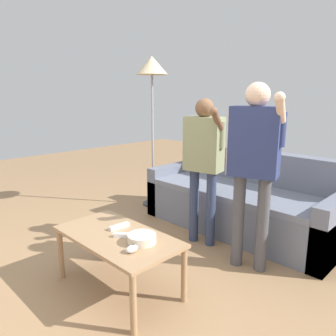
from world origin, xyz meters
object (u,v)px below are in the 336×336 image
(player_center, at_px, (203,155))
(game_remote_wand_near, at_px, (124,235))
(coffee_table, at_px, (118,242))
(floor_lamp, at_px, (152,74))
(player_right, at_px, (254,156))
(game_remote_wand_far, at_px, (119,226))
(snack_bowl, at_px, (142,239))
(game_remote_nunchuk, at_px, (132,249))
(couch, at_px, (242,202))

(player_center, distance_m, game_remote_wand_near, 1.13)
(coffee_table, bearing_deg, player_center, 92.72)
(floor_lamp, xyz_separation_m, player_right, (1.77, -0.53, -0.72))
(floor_lamp, xyz_separation_m, player_center, (1.19, -0.45, -0.80))
(floor_lamp, distance_m, game_remote_wand_near, 2.33)
(player_center, relative_size, game_remote_wand_far, 8.43)
(player_center, bearing_deg, floor_lamp, 159.46)
(snack_bowl, xyz_separation_m, player_center, (-0.27, 1.01, 0.42))
(player_center, bearing_deg, game_remote_nunchuk, -73.67)
(game_remote_nunchuk, xyz_separation_m, floor_lamp, (-1.53, 1.59, 1.22))
(floor_lamp, bearing_deg, game_remote_nunchuk, -46.20)
(game_remote_nunchuk, relative_size, floor_lamp, 0.05)
(snack_bowl, height_order, game_remote_wand_near, snack_bowl)
(coffee_table, distance_m, snack_bowl, 0.24)
(game_remote_nunchuk, xyz_separation_m, game_remote_wand_near, (-0.22, 0.10, -0.01))
(coffee_table, bearing_deg, snack_bowl, 11.26)
(couch, xyz_separation_m, coffee_table, (-0.03, -1.65, 0.09))
(couch, distance_m, player_center, 0.85)
(snack_bowl, distance_m, game_remote_nunchuk, 0.15)
(coffee_table, height_order, player_right, player_right)
(coffee_table, xyz_separation_m, snack_bowl, (0.22, 0.04, 0.09))
(couch, relative_size, game_remote_wand_near, 14.89)
(couch, bearing_deg, coffee_table, -90.87)
(couch, relative_size, player_right, 1.35)
(coffee_table, height_order, game_remote_wand_far, game_remote_wand_far)
(floor_lamp, bearing_deg, game_remote_wand_near, -48.66)
(player_right, bearing_deg, game_remote_nunchuk, -102.93)
(couch, relative_size, coffee_table, 2.13)
(couch, distance_m, game_remote_wand_near, 1.65)
(player_center, xyz_separation_m, game_remote_wand_near, (0.12, -1.04, -0.44))
(player_center, bearing_deg, game_remote_wand_near, -83.56)
(couch, distance_m, player_right, 1.08)
(coffee_table, distance_m, game_remote_wand_far, 0.14)
(player_right, bearing_deg, player_center, 171.32)
(player_right, bearing_deg, floor_lamp, 163.19)
(snack_bowl, distance_m, game_remote_wand_far, 0.31)
(couch, bearing_deg, floor_lamp, -173.08)
(snack_bowl, bearing_deg, couch, 97.04)
(player_center, height_order, player_right, player_right)
(floor_lamp, height_order, player_right, floor_lamp)
(player_right, bearing_deg, couch, 126.17)
(game_remote_wand_near, xyz_separation_m, game_remote_wand_far, (-0.16, 0.07, -0.00))
(couch, xyz_separation_m, game_remote_wand_near, (0.04, -1.64, 0.16))
(couch, distance_m, floor_lamp, 1.89)
(game_remote_wand_near, bearing_deg, floor_lamp, 131.34)
(coffee_table, bearing_deg, couch, 89.13)
(couch, height_order, game_remote_nunchuk, couch)
(game_remote_wand_near, height_order, game_remote_wand_far, same)
(game_remote_nunchuk, bearing_deg, player_center, 106.33)
(player_center, height_order, game_remote_wand_far, player_center)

